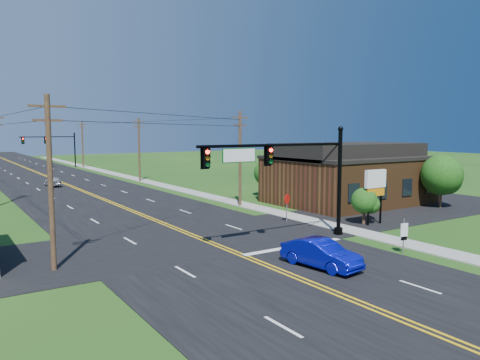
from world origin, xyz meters
TOP-DOWN VIEW (x-y plane):
  - ground at (0.00, 0.00)m, footprint 260.00×260.00m
  - road_main at (0.00, 50.00)m, footprint 16.00×220.00m
  - road_cross at (0.00, 12.00)m, footprint 70.00×10.00m
  - sidewalk at (10.50, 40.00)m, footprint 2.00×160.00m
  - signal_mast_main at (4.34, 8.00)m, footprint 11.30×0.60m
  - signal_mast_far at (4.44, 80.00)m, footprint 10.98×0.60m
  - brick_building at (20.00, 18.00)m, footprint 14.20×11.20m
  - utility_pole_left_a at (-9.50, 10.00)m, footprint 1.80×0.28m
  - utility_pole_right_a at (9.80, 22.00)m, footprint 1.80×0.28m
  - utility_pole_right_b at (9.80, 48.00)m, footprint 1.80×0.28m
  - utility_pole_right_c at (9.80, 78.00)m, footprint 1.80×0.28m
  - tree_right_front at (25.00, 11.00)m, footprint 3.80×3.80m
  - tree_right_back at (16.00, 26.00)m, footprint 3.00×3.00m
  - shrub_corner at (13.00, 9.50)m, footprint 2.00×2.00m
  - blue_car at (2.33, 2.80)m, footprint 2.21×4.65m
  - distant_car at (-1.80, 48.34)m, footprint 1.58×3.90m
  - route_sign at (8.40, 2.31)m, footprint 0.52×0.13m
  - stop_sign at (8.50, 13.30)m, footprint 0.78×0.32m
  - pylon_sign at (13.61, 9.00)m, footprint 2.06×0.29m

SIDE VIEW (x-z plane):
  - ground at x=0.00m, z-range 0.00..0.00m
  - road_main at x=0.00m, z-range 0.00..0.04m
  - road_cross at x=0.00m, z-range 0.00..0.04m
  - sidewalk at x=10.50m, z-range 0.00..0.08m
  - distant_car at x=-1.80m, z-range 0.00..1.33m
  - blue_car at x=2.33m, z-range 0.00..1.47m
  - route_sign at x=8.40m, z-range 0.17..2.26m
  - stop_sign at x=8.50m, z-range 0.50..2.78m
  - shrub_corner at x=13.00m, z-range 0.42..3.28m
  - brick_building at x=20.00m, z-range 0.00..4.70m
  - tree_right_back at x=16.00m, z-range 0.55..4.65m
  - pylon_sign at x=13.61m, z-range 0.97..5.21m
  - tree_right_front at x=25.00m, z-range 0.60..5.60m
  - signal_mast_far at x=4.44m, z-range 0.81..8.29m
  - utility_pole_left_a at x=-9.50m, z-range 0.22..9.22m
  - utility_pole_right_a at x=9.80m, z-range 0.22..9.22m
  - utility_pole_right_b at x=9.80m, z-range 0.22..9.22m
  - utility_pole_right_c at x=9.80m, z-range 0.22..9.22m
  - signal_mast_main at x=4.34m, z-range 1.01..8.49m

